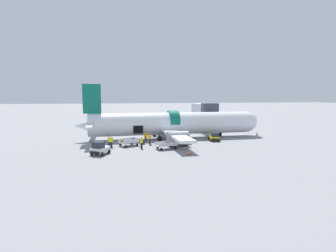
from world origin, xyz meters
The scene contains 16 objects.
ground_plane centered at (0.00, 0.00, 0.00)m, with size 500.00×500.00×0.00m, color gray.
jet_bridge_stub centered at (8.70, 12.24, 4.83)m, with size 3.26×9.00×6.39m.
airplane centered at (0.00, 6.62, 2.69)m, with size 34.49×27.63×9.88m.
baggage_tug_lead centered at (6.86, 2.31, 0.66)m, with size 2.43×3.24×1.51m.
baggage_tug_mid centered at (-12.41, -4.70, 0.75)m, with size 2.74×2.97×1.78m.
baggage_cart_loading centered at (-8.12, 0.65, 0.60)m, with size 3.83×2.84×1.17m.
baggage_cart_queued centered at (-2.82, -3.02, 0.54)m, with size 4.12×2.28×1.12m.
ground_crew_loader_a centered at (-4.76, 1.23, 0.96)m, with size 0.61×0.56×1.83m.
ground_crew_loader_b centered at (-6.47, -1.81, 0.95)m, with size 0.52×0.63×1.81m.
ground_crew_driver centered at (-10.87, -0.12, 0.95)m, with size 0.62×0.55×1.81m.
ground_crew_supervisor centered at (-11.23, 0.89, 0.84)m, with size 0.36×0.55×1.59m.
ground_crew_helper centered at (-5.11, 3.51, 0.94)m, with size 0.62×0.48×1.78m.
suitcase_on_tarmac_upright centered at (-5.78, 1.44, 0.25)m, with size 0.47×0.32×0.61m.
safety_cone_nose centered at (17.72, 6.39, 0.34)m, with size 0.58×0.58×0.73m.
safety_cone_engine_left centered at (-0.81, -7.49, 0.32)m, with size 0.54×0.54×0.69m.
safety_cone_wingtip centered at (1.47, -0.62, 0.27)m, with size 0.60×0.60×0.58m.
Camera 1 is at (-10.99, -40.31, 7.79)m, focal length 28.00 mm.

